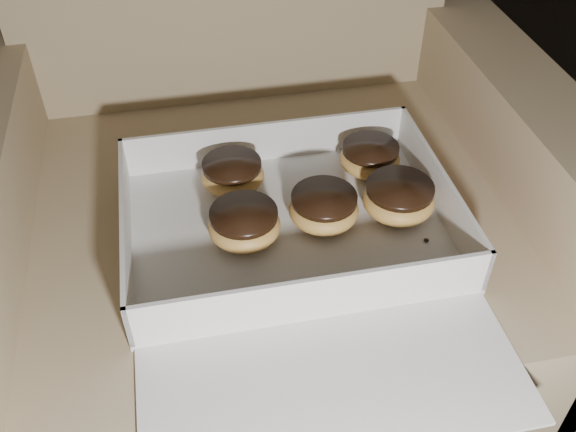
{
  "coord_description": "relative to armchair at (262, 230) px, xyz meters",
  "views": [
    {
      "loc": [
        -0.56,
        -0.76,
        1.05
      ],
      "look_at": [
        -0.43,
        -0.11,
        0.46
      ],
      "focal_mm": 40.0,
      "sensor_mm": 36.0,
      "label": 1
    }
  ],
  "objects": [
    {
      "name": "crumb_e",
      "position": [
        0.06,
        -0.25,
        0.14
      ],
      "size": [
        0.01,
        0.01,
        0.0
      ],
      "primitive_type": "ellipsoid",
      "color": "black",
      "rests_on": "bakery_box"
    },
    {
      "name": "floor",
      "position": [
        0.44,
        -0.03,
        -0.3
      ],
      "size": [
        4.5,
        4.5,
        0.0
      ],
      "primitive_type": "plane",
      "color": "black",
      "rests_on": "ground"
    },
    {
      "name": "crumb_d",
      "position": [
        -0.09,
        -0.26,
        0.14
      ],
      "size": [
        0.01,
        0.01,
        0.0
      ],
      "primitive_type": "ellipsoid",
      "color": "black",
      "rests_on": "bakery_box"
    },
    {
      "name": "donut_a",
      "position": [
        0.17,
        -0.14,
        0.16
      ],
      "size": [
        0.1,
        0.1,
        0.05
      ],
      "color": "gold",
      "rests_on": "bakery_box"
    },
    {
      "name": "donut_c",
      "position": [
        0.07,
        -0.14,
        0.16
      ],
      "size": [
        0.1,
        0.1,
        0.05
      ],
      "color": "gold",
      "rests_on": "bakery_box"
    },
    {
      "name": "donut_b",
      "position": [
        -0.05,
        -0.15,
        0.16
      ],
      "size": [
        0.1,
        0.1,
        0.05
      ],
      "color": "gold",
      "rests_on": "bakery_box"
    },
    {
      "name": "armchair",
      "position": [
        0.0,
        0.0,
        0.0
      ],
      "size": [
        0.92,
        0.77,
        0.96
      ],
      "color": "#967F5F",
      "rests_on": "floor"
    },
    {
      "name": "crumb_b",
      "position": [
        0.2,
        -0.21,
        0.14
      ],
      "size": [
        0.01,
        0.01,
        0.0
      ],
      "primitive_type": "ellipsoid",
      "color": "black",
      "rests_on": "bakery_box"
    },
    {
      "name": "donut_d",
      "position": [
        0.16,
        -0.04,
        0.16
      ],
      "size": [
        0.09,
        0.09,
        0.05
      ],
      "color": "gold",
      "rests_on": "bakery_box"
    },
    {
      "name": "bakery_box",
      "position": [
        0.02,
        -0.19,
        0.14
      ],
      "size": [
        0.45,
        0.52,
        0.07
      ],
      "rotation": [
        0.0,
        0.0,
        0.0
      ],
      "color": "silver",
      "rests_on": "armchair"
    },
    {
      "name": "crumb_c",
      "position": [
        0.06,
        -0.28,
        0.14
      ],
      "size": [
        0.01,
        0.01,
        0.0
      ],
      "primitive_type": "ellipsoid",
      "color": "black",
      "rests_on": "bakery_box"
    },
    {
      "name": "crumb_a",
      "position": [
        -0.01,
        -0.27,
        0.14
      ],
      "size": [
        0.01,
        0.01,
        0.0
      ],
      "primitive_type": "ellipsoid",
      "color": "black",
      "rests_on": "bakery_box"
    },
    {
      "name": "donut_e",
      "position": [
        -0.05,
        -0.04,
        0.16
      ],
      "size": [
        0.09,
        0.09,
        0.05
      ],
      "color": "gold",
      "rests_on": "bakery_box"
    }
  ]
}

